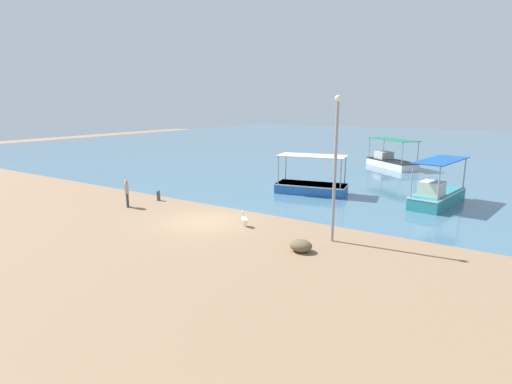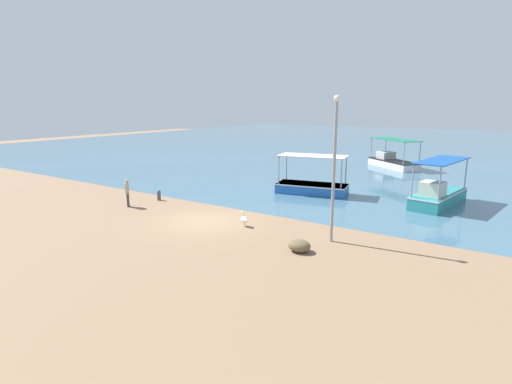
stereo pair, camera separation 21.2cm
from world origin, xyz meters
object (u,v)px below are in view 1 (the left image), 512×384
at_px(fishing_boat_near_right, 311,186).
at_px(net_pile, 301,246).
at_px(fishing_boat_outer, 437,195).
at_px(pelican, 245,219).
at_px(fishing_boat_far_left, 390,161).
at_px(mooring_bollard, 158,195).
at_px(lamp_post, 335,163).
at_px(fisherman_standing, 127,193).

relative_size(fishing_boat_near_right, net_pile, 5.23).
height_order(fishing_boat_outer, net_pile, fishing_boat_outer).
bearing_deg(pelican, fishing_boat_far_left, 87.70).
height_order(fishing_boat_far_left, mooring_bollard, fishing_boat_far_left).
distance_m(lamp_post, fisherman_standing, 13.20).
xyz_separation_m(pelican, net_pile, (4.01, -1.62, -0.12)).
xyz_separation_m(lamp_post, mooring_bollard, (-12.57, 1.25, -3.27)).
height_order(fishing_boat_far_left, fishing_boat_outer, fishing_boat_outer).
bearing_deg(fisherman_standing, net_pile, -4.71).
bearing_deg(fishing_boat_outer, fishing_boat_far_left, 114.92).
bearing_deg(net_pile, lamp_post, 73.04).
bearing_deg(fishing_boat_far_left, pelican, -92.30).
distance_m(pelican, fisherman_standing, 8.31).
bearing_deg(mooring_bollard, lamp_post, -5.68).
relative_size(fishing_boat_outer, fisherman_standing, 3.35).
xyz_separation_m(fishing_boat_far_left, lamp_post, (3.64, -23.81, 3.02)).
distance_m(mooring_bollard, fisherman_standing, 2.31).
height_order(fishing_boat_far_left, pelican, fishing_boat_far_left).
bearing_deg(fisherman_standing, pelican, 4.22).
height_order(lamp_post, mooring_bollard, lamp_post).
bearing_deg(fisherman_standing, fishing_boat_near_right, 51.07).
relative_size(fishing_boat_near_right, mooring_bollard, 7.57).
bearing_deg(lamp_post, pelican, -175.50).
bearing_deg(fishing_boat_near_right, net_pile, -66.93).
height_order(lamp_post, net_pile, lamp_post).
xyz_separation_m(fishing_boat_far_left, fishing_boat_outer, (6.50, -13.98, 0.04)).
xyz_separation_m(fishing_boat_outer, mooring_bollard, (-15.42, -8.58, -0.29)).
bearing_deg(mooring_bollard, net_pile, -15.13).
bearing_deg(fishing_boat_near_right, fishing_boat_far_left, 84.42).
relative_size(pelican, fisherman_standing, 0.47).
bearing_deg(pelican, mooring_bollard, 168.53).
distance_m(fishing_boat_far_left, fishing_boat_outer, 15.42).
distance_m(fishing_boat_far_left, net_pile, 25.98).
relative_size(fishing_boat_far_left, lamp_post, 0.89).
bearing_deg(fishing_boat_far_left, fishing_boat_near_right, -95.58).
distance_m(pelican, net_pile, 4.33).
bearing_deg(fishing_boat_far_left, net_pile, -83.28).
bearing_deg(fishing_boat_near_right, fisherman_standing, -128.93).
distance_m(fisherman_standing, net_pile, 12.34).
bearing_deg(fisherman_standing, lamp_post, 4.32).
bearing_deg(lamp_post, net_pile, -106.96).
relative_size(fishing_boat_outer, mooring_bollard, 8.27).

